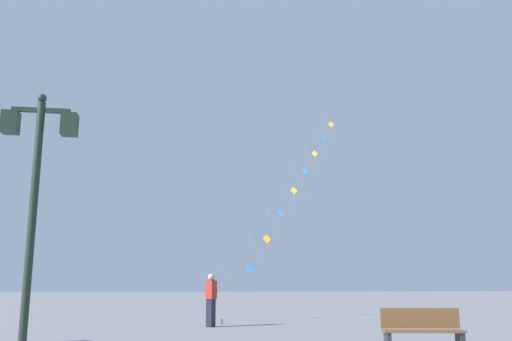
{
  "coord_description": "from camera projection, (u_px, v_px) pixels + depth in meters",
  "views": [
    {
      "loc": [
        0.63,
        -0.17,
        1.38
      ],
      "look_at": [
        3.92,
        22.97,
        6.2
      ],
      "focal_mm": 38.6,
      "sensor_mm": 36.0,
      "label": 1
    }
  ],
  "objects": [
    {
      "name": "kite_flyer",
      "position": [
        211.0,
        298.0,
        18.06
      ],
      "size": [
        0.45,
        0.6,
        1.71
      ],
      "rotation": [
        0.0,
        0.0,
        1.04
      ],
      "color": "#1E1E2D",
      "rests_on": "ground_plane"
    },
    {
      "name": "ground_plane",
      "position": [
        157.0,
        324.0,
        19.19
      ],
      "size": [
        160.0,
        160.0,
        0.0
      ],
      "primitive_type": "plane",
      "color": "gray"
    },
    {
      "name": "park_bench",
      "position": [
        422.0,
        331.0,
        11.0
      ],
      "size": [
        1.65,
        0.68,
        0.89
      ],
      "rotation": [
        0.0,
        0.0,
        -0.15
      ],
      "color": "brown",
      "rests_on": "ground_plane"
    },
    {
      "name": "kite_train",
      "position": [
        294.0,
        191.0,
        27.0
      ],
      "size": [
        7.88,
        12.36,
        11.31
      ],
      "color": "brown",
      "rests_on": "ground_plane"
    },
    {
      "name": "twin_lantern_lamp_post",
      "position": [
        36.0,
        173.0,
        9.73
      ],
      "size": [
        1.3,
        0.28,
        4.77
      ],
      "color": "#1E2D23",
      "rests_on": "ground_plane"
    }
  ]
}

